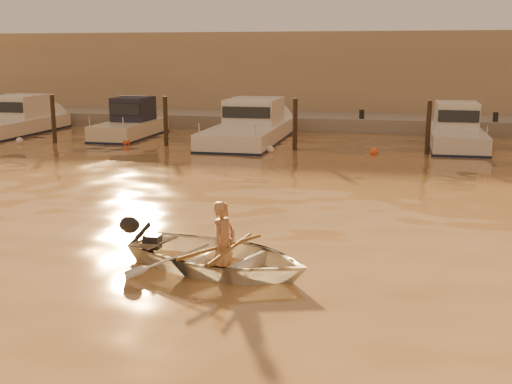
% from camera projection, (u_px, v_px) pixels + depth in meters
% --- Properties ---
extents(ground_plane, '(160.00, 160.00, 0.00)m').
position_uv_depth(ground_plane, '(187.00, 259.00, 11.82)').
color(ground_plane, brown).
rests_on(ground_plane, ground).
extents(dinghy, '(3.97, 3.33, 0.70)m').
position_uv_depth(dinghy, '(219.00, 257.00, 11.19)').
color(dinghy, silver).
rests_on(dinghy, ground_plane).
extents(person, '(0.52, 0.64, 1.53)m').
position_uv_depth(person, '(224.00, 245.00, 11.10)').
color(person, '#A07150').
rests_on(person, dinghy).
extents(outboard_motor, '(0.98, 0.65, 0.70)m').
position_uv_depth(outboard_motor, '(151.00, 242.00, 11.91)').
color(outboard_motor, black).
rests_on(outboard_motor, dinghy).
extents(oar_port, '(0.25, 2.10, 0.13)m').
position_uv_depth(oar_port, '(231.00, 248.00, 11.03)').
color(oar_port, brown).
rests_on(oar_port, dinghy).
extents(oar_starboard, '(1.02, 1.89, 0.13)m').
position_uv_depth(oar_starboard, '(221.00, 247.00, 11.13)').
color(oar_starboard, brown).
rests_on(oar_starboard, dinghy).
extents(moored_boat_0, '(2.27, 7.21, 1.75)m').
position_uv_depth(moored_boat_0, '(14.00, 120.00, 29.86)').
color(moored_boat_0, silver).
rests_on(moored_boat_0, ground_plane).
extents(moored_boat_1, '(1.87, 5.69, 1.75)m').
position_uv_depth(moored_boat_1, '(130.00, 123.00, 28.64)').
color(moored_boat_1, beige).
rests_on(moored_boat_1, ground_plane).
extents(moored_boat_2, '(2.69, 8.86, 1.75)m').
position_uv_depth(moored_boat_2, '(250.00, 126.00, 27.47)').
color(moored_boat_2, silver).
rests_on(moored_boat_2, ground_plane).
extents(moored_boat_4, '(2.04, 6.37, 1.75)m').
position_uv_depth(moored_boat_4, '(456.00, 131.00, 25.68)').
color(moored_boat_4, beige).
rests_on(moored_boat_4, ground_plane).
extents(piling_0, '(0.18, 0.18, 2.20)m').
position_uv_depth(piling_0, '(54.00, 121.00, 27.01)').
color(piling_0, '#2D2319').
rests_on(piling_0, ground_plane).
extents(piling_1, '(0.18, 0.18, 2.20)m').
position_uv_depth(piling_1, '(166.00, 124.00, 25.95)').
color(piling_1, '#2D2319').
rests_on(piling_1, ground_plane).
extents(piling_2, '(0.18, 0.18, 2.20)m').
position_uv_depth(piling_2, '(295.00, 127.00, 24.83)').
color(piling_2, '#2D2319').
rests_on(piling_2, ground_plane).
extents(piling_3, '(0.18, 0.18, 2.20)m').
position_uv_depth(piling_3, '(428.00, 130.00, 23.77)').
color(piling_3, '#2D2319').
rests_on(piling_3, ground_plane).
extents(fender_a, '(0.30, 0.30, 0.30)m').
position_uv_depth(fender_a, '(20.00, 141.00, 26.77)').
color(fender_a, silver).
rests_on(fender_a, ground_plane).
extents(fender_b, '(0.30, 0.30, 0.30)m').
position_uv_depth(fender_b, '(126.00, 142.00, 26.34)').
color(fender_b, '#DB4319').
rests_on(fender_b, ground_plane).
extents(fender_c, '(0.30, 0.30, 0.30)m').
position_uv_depth(fender_c, '(270.00, 150.00, 24.41)').
color(fender_c, white).
rests_on(fender_c, ground_plane).
extents(fender_d, '(0.30, 0.30, 0.30)m').
position_uv_depth(fender_d, '(374.00, 152.00, 23.83)').
color(fender_d, '#E3501A').
rests_on(fender_d, ground_plane).
extents(quay, '(52.00, 4.00, 1.00)m').
position_uv_depth(quay, '(323.00, 125.00, 32.29)').
color(quay, gray).
rests_on(quay, ground_plane).
extents(waterfront_building, '(46.00, 7.00, 4.80)m').
position_uv_depth(waterfront_building, '(335.00, 76.00, 37.06)').
color(waterfront_building, '#9E8466').
rests_on(waterfront_building, quay).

